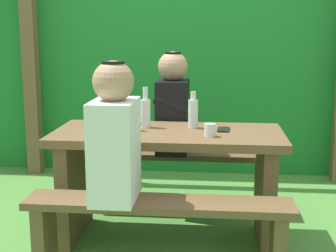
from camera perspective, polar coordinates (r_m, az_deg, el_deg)
ground_plane at (r=3.19m, az=0.00°, el=-13.05°), size 12.00×12.00×0.00m
hedge_backdrop at (r=4.80m, az=2.23°, el=7.50°), size 6.40×0.80×2.00m
pergola_post_left at (r=4.55m, az=-15.86°, el=7.92°), size 0.12×0.12×2.16m
picnic_table at (r=3.02m, az=0.00°, el=-4.71°), size 1.40×0.64×0.70m
bench_near at (r=2.59m, az=-1.14°, el=-11.31°), size 1.40×0.24×0.44m
bench_far at (r=3.56m, az=0.81°, el=-4.97°), size 1.40×0.24×0.44m
person_white_shirt at (r=2.49m, az=-6.28°, el=-1.27°), size 0.25×0.35×0.72m
person_black_coat at (r=3.46m, az=0.56°, el=2.31°), size 0.25×0.35×0.72m
drinking_glass at (r=2.83m, az=4.93°, el=-0.48°), size 0.07×0.07×0.08m
bottle_left at (r=3.00m, az=-4.88°, el=1.50°), size 0.06×0.06×0.25m
bottle_right at (r=3.07m, az=-2.66°, el=1.70°), size 0.06×0.06×0.26m
bottle_center at (r=3.05m, az=2.96°, el=1.59°), size 0.06×0.06×0.23m
cell_phone at (r=3.01m, az=6.53°, el=-0.41°), size 0.08×0.14×0.01m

